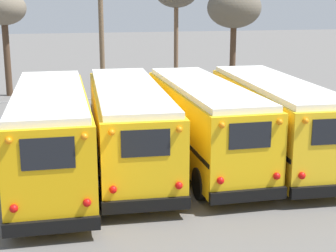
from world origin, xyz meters
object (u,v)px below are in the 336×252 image
(school_bus_3, at_px, (274,118))
(utility_pole, at_px, (102,40))
(school_bus_1, at_px, (129,124))
(bare_tree_1, at_px, (4,10))
(school_bus_2, at_px, (203,121))
(bare_tree_0, at_px, (234,9))
(school_bus_0, at_px, (51,134))

(school_bus_3, relative_size, utility_pole, 1.25)
(school_bus_1, relative_size, bare_tree_1, 1.53)
(school_bus_3, distance_m, bare_tree_1, 20.58)
(school_bus_3, distance_m, utility_pole, 12.21)
(school_bus_2, xyz_separation_m, bare_tree_0, (5.19, 11.22, 3.91))
(school_bus_2, bearing_deg, bare_tree_0, 65.18)
(utility_pole, bearing_deg, bare_tree_0, 5.23)
(school_bus_3, height_order, bare_tree_0, bare_tree_0)
(utility_pole, bearing_deg, school_bus_3, -62.42)
(school_bus_0, height_order, utility_pole, utility_pole)
(school_bus_0, distance_m, bare_tree_0, 16.67)
(school_bus_3, height_order, bare_tree_1, bare_tree_1)
(utility_pole, bearing_deg, school_bus_1, -90.52)
(utility_pole, bearing_deg, school_bus_2, -75.43)
(school_bus_0, xyz_separation_m, school_bus_3, (8.46, 0.72, -0.05))
(school_bus_0, distance_m, school_bus_3, 8.49)
(school_bus_1, bearing_deg, bare_tree_1, 108.30)
(school_bus_2, bearing_deg, utility_pole, 104.57)
(utility_pole, relative_size, bare_tree_0, 1.12)
(school_bus_0, height_order, bare_tree_1, bare_tree_1)
(school_bus_1, xyz_separation_m, bare_tree_1, (-5.46, 16.51, 3.79))
(school_bus_1, xyz_separation_m, school_bus_2, (2.82, -0.28, 0.02))
(bare_tree_0, xyz_separation_m, bare_tree_1, (-13.47, 5.57, -0.14))
(school_bus_0, bearing_deg, school_bus_3, 4.88)
(bare_tree_0, bearing_deg, school_bus_1, -126.20)
(school_bus_2, bearing_deg, bare_tree_1, 116.26)
(bare_tree_1, bearing_deg, school_bus_0, -81.48)
(school_bus_0, bearing_deg, school_bus_2, 8.58)
(school_bus_2, xyz_separation_m, utility_pole, (-2.73, 10.50, 2.31))
(school_bus_2, relative_size, school_bus_3, 0.98)
(school_bus_0, height_order, school_bus_3, school_bus_0)
(school_bus_2, relative_size, utility_pole, 1.23)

